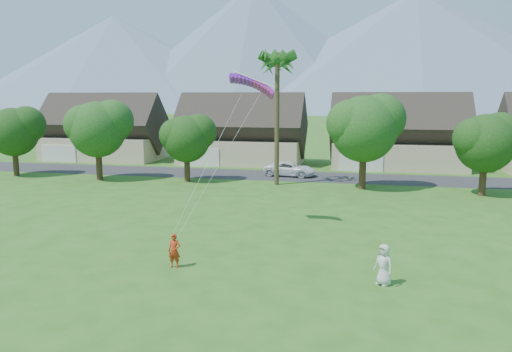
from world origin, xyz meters
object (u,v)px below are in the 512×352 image
(watcher, at_px, (384,265))
(parked_car, at_px, (290,169))
(kite_flyer, at_px, (174,251))
(parafoil_kite, at_px, (253,83))

(watcher, bearing_deg, parked_car, 146.57)
(kite_flyer, distance_m, parked_car, 29.62)
(kite_flyer, bearing_deg, parked_car, 86.14)
(parked_car, bearing_deg, watcher, -156.15)
(kite_flyer, relative_size, parafoil_kite, 0.57)
(parked_car, xyz_separation_m, parafoil_kite, (0.76, -21.29, 8.42))
(parked_car, bearing_deg, parafoil_kite, -170.24)
(parked_car, bearing_deg, kite_flyer, -174.92)
(kite_flyer, bearing_deg, parafoil_kite, 74.43)
(kite_flyer, xyz_separation_m, parked_car, (1.37, 29.59, -0.09))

